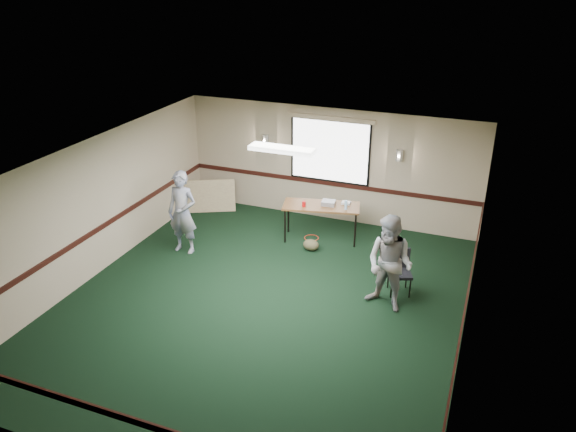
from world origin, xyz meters
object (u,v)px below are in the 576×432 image
(conference_chair, at_px, (399,267))
(person_left, at_px, (182,212))
(person_right, at_px, (390,264))
(projector, at_px, (329,203))
(folding_table, at_px, (321,208))

(conference_chair, relative_size, person_left, 0.47)
(conference_chair, distance_m, person_right, 0.76)
(projector, relative_size, conference_chair, 0.34)
(folding_table, relative_size, conference_chair, 2.11)
(conference_chair, xyz_separation_m, person_right, (-0.08, -0.64, 0.40))
(projector, height_order, person_right, person_right)
(conference_chair, distance_m, person_left, 4.59)
(folding_table, height_order, conference_chair, conference_chair)
(projector, xyz_separation_m, person_right, (1.81, -2.20, 0.01))
(conference_chair, relative_size, person_right, 0.47)
(person_right, bearing_deg, folding_table, 149.94)
(conference_chair, xyz_separation_m, person_left, (-4.57, -0.07, 0.41))
(folding_table, height_order, person_left, person_left)
(projector, height_order, conference_chair, projector)
(person_left, distance_m, person_right, 4.53)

